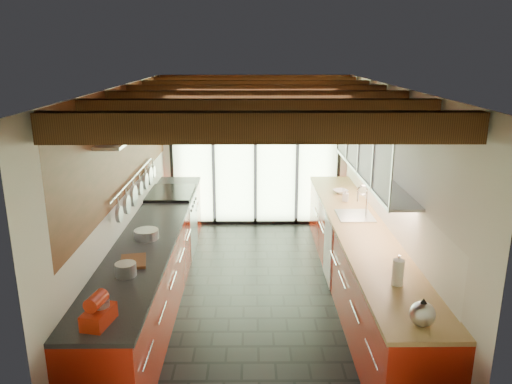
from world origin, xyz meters
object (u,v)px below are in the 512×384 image
stand_mixer (99,311)px  soap_bottle (346,195)px  kettle (422,313)px  paper_towel (398,273)px  bowl (340,192)px

stand_mixer → soap_bottle: size_ratio=1.89×
kettle → paper_towel: 0.68m
stand_mixer → bowl: stand_mixer is taller
soap_bottle → bowl: size_ratio=0.81×
kettle → soap_bottle: bearing=90.0°
soap_bottle → bowl: 0.42m
soap_bottle → bowl: bearing=90.0°
stand_mixer → paper_towel: size_ratio=1.14×
stand_mixer → bowl: 4.48m
kettle → bowl: 3.72m
paper_towel → soap_bottle: bearing=90.0°
paper_towel → bowl: paper_towel is taller
soap_bottle → bowl: (0.00, 0.41, -0.06)m
stand_mixer → bowl: (2.54, 3.69, -0.08)m
kettle → paper_towel: (0.00, 0.68, 0.02)m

